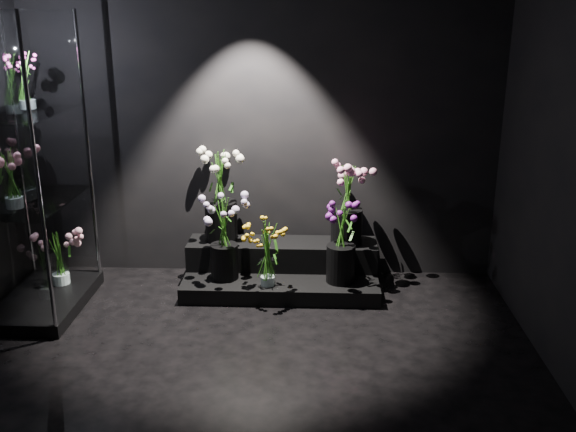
{
  "coord_description": "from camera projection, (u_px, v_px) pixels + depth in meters",
  "views": [
    {
      "loc": [
        0.44,
        -3.35,
        2.26
      ],
      "look_at": [
        0.25,
        1.2,
        0.78
      ],
      "focal_mm": 40.0,
      "sensor_mm": 36.0,
      "label": 1
    }
  ],
  "objects": [
    {
      "name": "bouquet_pink_roses",
      "position": [
        347.0,
        201.0,
        5.32
      ],
      "size": [
        0.37,
        0.37,
        0.69
      ],
      "rotation": [
        0.0,
        0.0,
        0.07
      ],
      "color": "black",
      "rests_on": "display_riser"
    },
    {
      "name": "bouquet_case_base_pink",
      "position": [
        58.0,
        256.0,
        5.19
      ],
      "size": [
        0.42,
        0.42,
        0.45
      ],
      "rotation": [
        0.0,
        0.0,
        0.39
      ],
      "color": "white",
      "rests_on": "display_case"
    },
    {
      "name": "bouquet_cream_roses",
      "position": [
        220.0,
        191.0,
        5.38
      ],
      "size": [
        0.47,
        0.47,
        0.78
      ],
      "rotation": [
        0.0,
        0.0,
        -0.28
      ],
      "color": "black",
      "rests_on": "display_riser"
    },
    {
      "name": "bouquet_lilac",
      "position": [
        224.0,
        232.0,
        5.18
      ],
      "size": [
        0.4,
        0.4,
        0.68
      ],
      "rotation": [
        0.0,
        0.0,
        -0.05
      ],
      "color": "black",
      "rests_on": "display_riser"
    },
    {
      "name": "bouquet_case_magenta",
      "position": [
        25.0,
        80.0,
        4.69
      ],
      "size": [
        0.27,
        0.27,
        0.42
      ],
      "rotation": [
        0.0,
        0.0,
        0.32
      ],
      "color": "white",
      "rests_on": "display_case"
    },
    {
      "name": "display_case",
      "position": [
        28.0,
        169.0,
        4.73
      ],
      "size": [
        0.61,
        1.02,
        2.25
      ],
      "color": "black",
      "rests_on": "floor"
    },
    {
      "name": "bouquet_orange_bells",
      "position": [
        267.0,
        253.0,
        5.07
      ],
      "size": [
        0.31,
        0.31,
        0.54
      ],
      "rotation": [
        0.0,
        0.0,
        -0.24
      ],
      "color": "white",
      "rests_on": "display_riser"
    },
    {
      "name": "bouquet_case_pink",
      "position": [
        11.0,
        177.0,
        4.57
      ],
      "size": [
        0.31,
        0.31,
        0.44
      ],
      "rotation": [
        0.0,
        0.0,
        0.07
      ],
      "color": "white",
      "rests_on": "display_case"
    },
    {
      "name": "wall_front",
      "position": [
        130.0,
        376.0,
        1.57
      ],
      "size": [
        4.0,
        0.0,
        4.0
      ],
      "primitive_type": "plane",
      "rotation": [
        -1.57,
        0.0,
        0.0
      ],
      "color": "black",
      "rests_on": "floor"
    },
    {
      "name": "floor",
      "position": [
        238.0,
        397.0,
        3.9
      ],
      "size": [
        4.0,
        4.0,
        0.0
      ],
      "primitive_type": "plane",
      "color": "black",
      "rests_on": "ground"
    },
    {
      "name": "display_riser",
      "position": [
        282.0,
        269.0,
        5.45
      ],
      "size": [
        1.61,
        0.72,
        0.36
      ],
      "color": "black",
      "rests_on": "floor"
    },
    {
      "name": "bouquet_purple",
      "position": [
        341.0,
        240.0,
        5.12
      ],
      "size": [
        0.41,
        0.41,
        0.64
      ],
      "rotation": [
        0.0,
        0.0,
        -0.34
      ],
      "color": "black",
      "rests_on": "display_riser"
    },
    {
      "name": "wall_back",
      "position": [
        262.0,
        116.0,
        5.37
      ],
      "size": [
        4.0,
        0.0,
        4.0
      ],
      "primitive_type": "plane",
      "rotation": [
        1.57,
        0.0,
        0.0
      ],
      "color": "black",
      "rests_on": "floor"
    }
  ]
}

